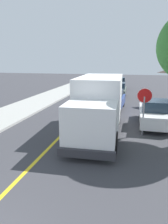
% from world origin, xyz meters
% --- Properties ---
extents(centre_line_yellow, '(0.16, 56.00, 0.01)m').
position_xyz_m(centre_line_yellow, '(0.00, 10.00, 0.00)').
color(centre_line_yellow, gold).
rests_on(centre_line_yellow, ground).
extents(box_truck, '(2.66, 7.26, 3.20)m').
position_xyz_m(box_truck, '(1.95, 9.10, 1.77)').
color(box_truck, white).
rests_on(box_truck, ground).
extents(parked_car_near, '(2.01, 4.48, 1.67)m').
position_xyz_m(parked_car_near, '(2.11, 15.33, 0.79)').
color(parked_car_near, '#2D4793').
rests_on(parked_car_near, ground).
extents(parked_car_mid, '(1.82, 4.41, 1.67)m').
position_xyz_m(parked_car_mid, '(2.10, 21.24, 0.79)').
color(parked_car_mid, '#4C564C').
rests_on(parked_car_mid, ground).
extents(parked_car_far, '(1.97, 4.47, 1.67)m').
position_xyz_m(parked_car_far, '(1.73, 28.66, 0.79)').
color(parked_car_far, black).
rests_on(parked_car_far, ground).
extents(parked_van_across, '(1.83, 4.41, 1.67)m').
position_xyz_m(parked_van_across, '(5.20, 11.37, 0.79)').
color(parked_van_across, silver).
rests_on(parked_van_across, ground).
extents(stop_sign, '(0.80, 0.10, 2.65)m').
position_xyz_m(stop_sign, '(4.43, 9.28, 1.86)').
color(stop_sign, gray).
rests_on(stop_sign, ground).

